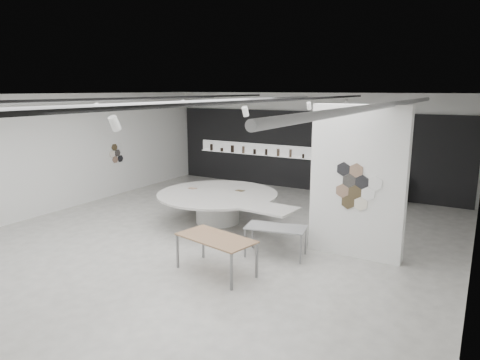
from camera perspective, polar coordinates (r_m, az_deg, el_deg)
The scene contains 7 objects.
room at distance 10.90m, azimuth -4.51°, elevation 2.15°, with size 12.02×14.02×3.82m.
back_wall_display at distance 17.07m, azimuth 8.91°, elevation 3.83°, with size 11.80×0.27×3.10m.
partition_column at distance 10.36m, azimuth 15.41°, elevation -0.31°, with size 2.20×0.38×3.60m.
display_island at distance 12.78m, azimuth -2.79°, elevation -3.14°, with size 4.72×3.89×0.92m.
sample_table_wood at distance 9.31m, azimuth -3.24°, elevation -7.98°, with size 1.88×1.20×0.81m.
sample_table_stone at distance 10.27m, azimuth 4.79°, elevation -6.57°, with size 1.53×0.98×0.73m.
kitchen_counter at distance 16.04m, azimuth 18.30°, elevation -1.07°, with size 1.71×0.82×1.30m.
Camera 1 is at (6.02, -8.82, 3.94)m, focal length 32.00 mm.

